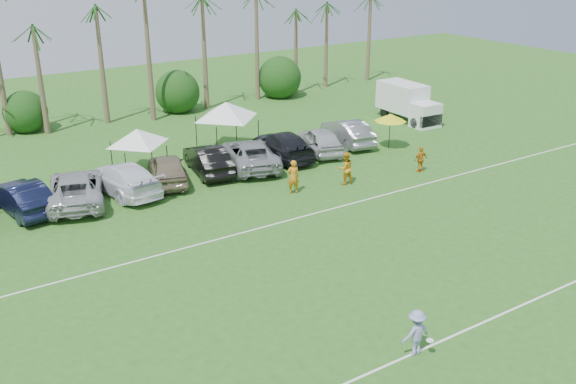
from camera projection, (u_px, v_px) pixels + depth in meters
ground at (476, 374)px, 21.55m from camera, size 120.00×120.00×0.00m
field_lines at (334, 276)px, 27.78m from camera, size 80.00×12.10×0.01m
palm_tree_4 at (44, 29)px, 46.38m from camera, size 2.40×2.40×8.90m
palm_tree_5 at (97, 14)px, 48.08m from camera, size 2.40×2.40×9.90m
palm_tree_8 at (248, 15)px, 54.98m from camera, size 2.40×2.40×8.90m
palm_tree_9 at (296, 1)px, 57.18m from camera, size 2.40×2.40×9.90m
bush_tree_1 at (24, 107)px, 48.24m from camera, size 4.00×4.00×4.00m
bush_tree_2 at (172, 88)px, 54.31m from camera, size 4.00×4.00×4.00m
bush_tree_3 at (272, 75)px, 59.37m from camera, size 4.00×4.00×4.00m
sideline_player_a at (293, 177)px, 36.46m from camera, size 0.83×0.67×1.99m
sideline_player_b at (345, 168)px, 37.85m from camera, size 1.04×0.86×1.96m
sideline_player_c at (421, 159)px, 39.85m from camera, size 0.99×0.46×1.65m
box_truck at (408, 102)px, 50.80m from camera, size 2.35×5.71×2.91m
canopy_tent_left at (137, 129)px, 38.97m from camera, size 4.07×4.07×3.30m
canopy_tent_right at (226, 102)px, 43.16m from camera, size 4.83×4.83×3.91m
market_umbrella at (390, 118)px, 43.80m from camera, size 2.21×2.21×2.46m
frisbee_player at (416, 332)px, 22.31m from camera, size 1.17×0.87×1.73m
parked_car_1 at (22, 197)px, 33.94m from camera, size 2.64×5.51×1.74m
parked_car_2 at (76, 188)px, 35.12m from camera, size 4.62×6.85×1.74m
parked_car_3 at (124, 178)px, 36.56m from camera, size 3.16×6.26×1.74m
parked_car_4 at (168, 169)px, 38.11m from camera, size 3.41×5.49×1.74m
parked_car_5 at (208, 160)px, 39.67m from camera, size 2.66×5.52×1.74m
parked_car_6 at (250, 154)px, 40.70m from camera, size 4.58×6.84×1.74m
parked_car_7 at (283, 145)px, 42.44m from camera, size 3.17×6.26×1.74m
parked_car_8 at (320, 140)px, 43.49m from camera, size 3.50×5.50×1.74m
parked_car_9 at (347, 132)px, 45.30m from camera, size 2.75×5.53×1.74m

